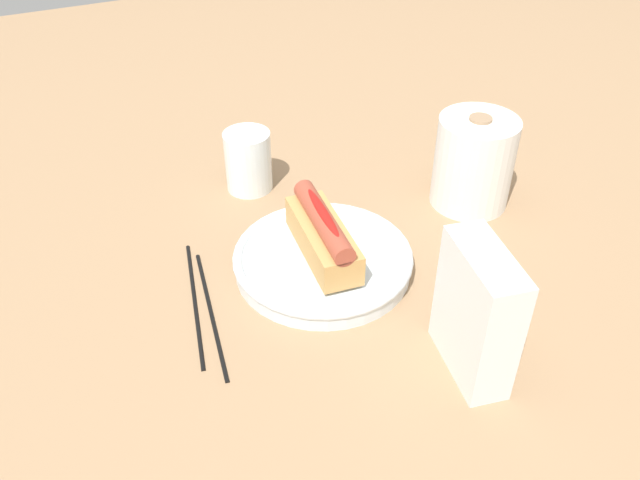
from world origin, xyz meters
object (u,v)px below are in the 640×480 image
(hotdog_front, at_px, (320,235))
(napkin_box, at_px, (477,313))
(chopstick_near, at_px, (212,314))
(chopstick_far, at_px, (195,301))
(water_glass, at_px, (248,163))
(paper_towel_roll, at_px, (474,162))
(serving_bowl, at_px, (320,261))

(hotdog_front, xyz_separation_m, napkin_box, (0.21, 0.08, 0.02))
(napkin_box, relative_size, chopstick_near, 0.68)
(chopstick_far, bearing_deg, water_glass, 156.56)
(hotdog_front, height_order, paper_towel_roll, paper_towel_roll)
(napkin_box, bearing_deg, water_glass, -157.72)
(paper_towel_roll, xyz_separation_m, chopstick_near, (0.07, -0.41, -0.06))
(hotdog_front, relative_size, paper_towel_roll, 1.15)
(paper_towel_roll, relative_size, chopstick_far, 0.61)
(chopstick_far, bearing_deg, hotdog_front, 98.35)
(water_glass, xyz_separation_m, napkin_box, (0.43, 0.09, 0.03))
(serving_bowl, height_order, chopstick_near, serving_bowl)
(chopstick_near, bearing_deg, chopstick_far, -149.41)
(water_glass, bearing_deg, chopstick_far, -35.35)
(hotdog_front, bearing_deg, napkin_box, 20.02)
(serving_bowl, height_order, napkin_box, napkin_box)
(serving_bowl, xyz_separation_m, chopstick_near, (0.02, -0.15, -0.01))
(napkin_box, bearing_deg, hotdog_front, -149.35)
(water_glass, xyz_separation_m, paper_towel_roll, (0.17, 0.27, 0.02))
(serving_bowl, relative_size, water_glass, 2.50)
(paper_towel_roll, relative_size, napkin_box, 0.89)
(hotdog_front, height_order, water_glass, hotdog_front)
(serving_bowl, distance_m, water_glass, 0.22)
(napkin_box, bearing_deg, chopstick_far, -122.14)
(water_glass, relative_size, chopstick_near, 0.41)
(serving_bowl, height_order, paper_towel_roll, paper_towel_roll)
(chopstick_near, height_order, chopstick_far, same)
(serving_bowl, bearing_deg, water_glass, -176.82)
(napkin_box, bearing_deg, chopstick_near, -119.43)
(hotdog_front, xyz_separation_m, chopstick_far, (-0.01, -0.16, -0.05))
(paper_towel_roll, xyz_separation_m, napkin_box, (0.26, -0.18, 0.01))
(napkin_box, height_order, chopstick_far, napkin_box)
(serving_bowl, xyz_separation_m, chopstick_far, (-0.01, -0.16, -0.01))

